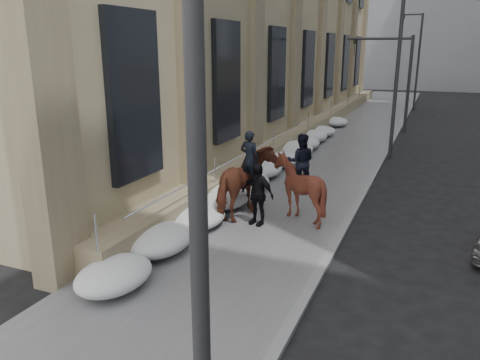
{
  "coord_description": "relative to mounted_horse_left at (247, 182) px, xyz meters",
  "views": [
    {
      "loc": [
        4.82,
        -9.56,
        5.28
      ],
      "look_at": [
        -0.07,
        2.03,
        1.7
      ],
      "focal_mm": 35.0,
      "sensor_mm": 36.0,
      "label": 1
    }
  ],
  "objects": [
    {
      "name": "snow_bank",
      "position": [
        -1.03,
        4.77,
        -0.77
      ],
      "size": [
        1.7,
        18.1,
        0.76
      ],
      "color": "silver",
      "rests_on": "sidewalk"
    },
    {
      "name": "mounted_horse_left",
      "position": [
        0.0,
        0.0,
        0.0
      ],
      "size": [
        1.45,
        2.65,
        2.73
      ],
      "rotation": [
        0.0,
        0.0,
        3.02
      ],
      "color": "#522718",
      "rests_on": "sidewalk"
    },
    {
      "name": "ground",
      "position": [
        0.4,
        -3.34,
        -1.24
      ],
      "size": [
        140.0,
        140.0,
        0.0
      ],
      "primitive_type": "plane",
      "color": "black",
      "rests_on": "ground"
    },
    {
      "name": "mounted_horse_right",
      "position": [
        1.54,
        0.5,
        -0.01
      ],
      "size": [
        2.06,
        2.2,
        2.66
      ],
      "rotation": [
        0.0,
        0.0,
        3.42
      ],
      "color": "#481E14",
      "rests_on": "sidewalk"
    },
    {
      "name": "pedestrian",
      "position": [
        0.53,
        -0.46,
        -0.18
      ],
      "size": [
        1.18,
        0.71,
        1.89
      ],
      "primitive_type": "imported",
      "rotation": [
        0.0,
        0.0,
        -0.23
      ],
      "color": "black",
      "rests_on": "sidewalk"
    },
    {
      "name": "streetlight_near",
      "position": [
        3.13,
        -9.34,
        3.34
      ],
      "size": [
        1.71,
        0.24,
        8.0
      ],
      "color": "#2D2D30",
      "rests_on": "ground"
    },
    {
      "name": "curb",
      "position": [
        3.02,
        6.66,
        -1.18
      ],
      "size": [
        0.24,
        80.0,
        0.12
      ],
      "primitive_type": "cube",
      "color": "slate",
      "rests_on": "ground"
    },
    {
      "name": "sidewalk",
      "position": [
        0.4,
        6.66,
        -1.18
      ],
      "size": [
        5.0,
        80.0,
        0.12
      ],
      "primitive_type": "cube",
      "color": "#5A5A5D",
      "rests_on": "ground"
    },
    {
      "name": "traffic_signal",
      "position": [
        2.47,
        18.66,
        2.76
      ],
      "size": [
        4.1,
        0.22,
        6.0
      ],
      "color": "#2D2D30",
      "rests_on": "ground"
    },
    {
      "name": "bg_building_far",
      "position": [
        -5.6,
        68.66,
        8.76
      ],
      "size": [
        24.0,
        12.0,
        20.0
      ],
      "primitive_type": "cube",
      "color": "gray",
      "rests_on": "ground"
    },
    {
      "name": "streetlight_far",
      "position": [
        3.13,
        30.66,
        3.34
      ],
      "size": [
        1.71,
        0.24,
        8.0
      ],
      "color": "#2D2D30",
      "rests_on": "ground"
    },
    {
      "name": "streetlight_mid",
      "position": [
        3.13,
        10.66,
        3.34
      ],
      "size": [
        1.71,
        0.24,
        8.0
      ],
      "color": "#2D2D30",
      "rests_on": "ground"
    }
  ]
}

